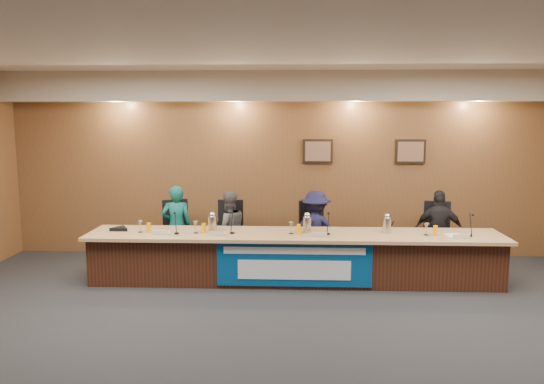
% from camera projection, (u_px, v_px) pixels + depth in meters
% --- Properties ---
extents(floor, '(10.00, 10.00, 0.00)m').
position_uv_depth(floor, '(294.00, 351.00, 5.59)').
color(floor, black).
rests_on(floor, ground).
extents(ceiling, '(10.00, 8.00, 0.04)m').
position_uv_depth(ceiling, '(295.00, 39.00, 5.13)').
color(ceiling, silver).
rests_on(ceiling, wall_back).
extents(wall_back, '(10.00, 0.04, 3.20)m').
position_uv_depth(wall_back, '(295.00, 165.00, 9.32)').
color(wall_back, brown).
rests_on(wall_back, floor).
extents(soffit, '(10.00, 0.50, 0.50)m').
position_uv_depth(soffit, '(295.00, 86.00, 8.88)').
color(soffit, beige).
rests_on(soffit, wall_back).
extents(dais_body, '(6.00, 0.80, 0.70)m').
position_uv_depth(dais_body, '(294.00, 259.00, 7.91)').
color(dais_body, '#381B10').
rests_on(dais_body, floor).
extents(dais_top, '(6.10, 0.95, 0.05)m').
position_uv_depth(dais_top, '(294.00, 235.00, 7.81)').
color(dais_top, tan).
rests_on(dais_top, dais_body).
extents(banner, '(2.20, 0.02, 0.65)m').
position_uv_depth(banner, '(294.00, 264.00, 7.50)').
color(banner, navy).
rests_on(banner, dais_body).
extents(banner_text_upper, '(2.00, 0.01, 0.10)m').
position_uv_depth(banner_text_upper, '(294.00, 251.00, 7.46)').
color(banner_text_upper, silver).
rests_on(banner_text_upper, banner).
extents(banner_text_lower, '(1.60, 0.01, 0.28)m').
position_uv_depth(banner_text_lower, '(294.00, 270.00, 7.50)').
color(banner_text_lower, silver).
rests_on(banner_text_lower, banner).
extents(wall_photo_left, '(0.52, 0.04, 0.42)m').
position_uv_depth(wall_photo_left, '(318.00, 151.00, 9.23)').
color(wall_photo_left, black).
rests_on(wall_photo_left, wall_back).
extents(wall_photo_right, '(0.52, 0.04, 0.42)m').
position_uv_depth(wall_photo_right, '(410.00, 152.00, 9.16)').
color(wall_photo_right, black).
rests_on(wall_photo_right, wall_back).
extents(panelist_a, '(0.54, 0.41, 1.35)m').
position_uv_depth(panelist_a, '(177.00, 227.00, 8.62)').
color(panelist_a, '#0C4F4B').
rests_on(panelist_a, floor).
extents(panelist_b, '(0.75, 0.68, 1.26)m').
position_uv_depth(panelist_b, '(228.00, 230.00, 8.59)').
color(panelist_b, '#454649').
rests_on(panelist_b, floor).
extents(panelist_c, '(0.90, 0.62, 1.28)m').
position_uv_depth(panelist_c, '(316.00, 230.00, 8.53)').
color(panelist_c, '#131333').
rests_on(panelist_c, floor).
extents(panelist_d, '(0.81, 0.47, 1.30)m').
position_uv_depth(panelist_d, '(439.00, 231.00, 8.44)').
color(panelist_d, black).
rests_on(panelist_d, floor).
extents(office_chair_a, '(0.63, 0.63, 0.08)m').
position_uv_depth(office_chair_a, '(178.00, 237.00, 8.74)').
color(office_chair_a, black).
rests_on(office_chair_a, floor).
extents(office_chair_b, '(0.48, 0.48, 0.08)m').
position_uv_depth(office_chair_b, '(229.00, 237.00, 8.71)').
color(office_chair_b, black).
rests_on(office_chair_b, floor).
extents(office_chair_c, '(0.60, 0.60, 0.08)m').
position_uv_depth(office_chair_c, '(315.00, 238.00, 8.65)').
color(office_chair_c, black).
rests_on(office_chair_c, floor).
extents(office_chair_d, '(0.57, 0.57, 0.08)m').
position_uv_depth(office_chair_d, '(437.00, 240.00, 8.56)').
color(office_chair_d, black).
rests_on(office_chair_d, floor).
extents(nameplate_a, '(0.24, 0.08, 0.10)m').
position_uv_depth(nameplate_a, '(161.00, 232.00, 7.66)').
color(nameplate_a, white).
rests_on(nameplate_a, dais_top).
extents(microphone_a, '(0.07, 0.07, 0.02)m').
position_uv_depth(microphone_a, '(177.00, 233.00, 7.74)').
color(microphone_a, black).
rests_on(microphone_a, dais_top).
extents(juice_glass_a, '(0.06, 0.06, 0.15)m').
position_uv_depth(juice_glass_a, '(149.00, 228.00, 7.81)').
color(juice_glass_a, '#FFA600').
rests_on(juice_glass_a, dais_top).
extents(water_glass_a, '(0.08, 0.08, 0.18)m').
position_uv_depth(water_glass_a, '(140.00, 227.00, 7.83)').
color(water_glass_a, silver).
rests_on(water_glass_a, dais_top).
extents(nameplate_b, '(0.24, 0.08, 0.10)m').
position_uv_depth(nameplate_b, '(217.00, 233.00, 7.60)').
color(nameplate_b, white).
rests_on(nameplate_b, dais_top).
extents(microphone_b, '(0.07, 0.07, 0.02)m').
position_uv_depth(microphone_b, '(232.00, 233.00, 7.77)').
color(microphone_b, black).
rests_on(microphone_b, dais_top).
extents(juice_glass_b, '(0.06, 0.06, 0.15)m').
position_uv_depth(juice_glass_b, '(204.00, 228.00, 7.78)').
color(juice_glass_b, '#FFA600').
rests_on(juice_glass_b, dais_top).
extents(water_glass_b, '(0.08, 0.08, 0.18)m').
position_uv_depth(water_glass_b, '(196.00, 227.00, 7.78)').
color(water_glass_b, silver).
rests_on(water_glass_b, dais_top).
extents(nameplate_c, '(0.24, 0.08, 0.10)m').
position_uv_depth(nameplate_c, '(319.00, 234.00, 7.53)').
color(nameplate_c, white).
rests_on(nameplate_c, dais_top).
extents(microphone_c, '(0.07, 0.07, 0.02)m').
position_uv_depth(microphone_c, '(328.00, 234.00, 7.71)').
color(microphone_c, black).
rests_on(microphone_c, dais_top).
extents(juice_glass_c, '(0.06, 0.06, 0.15)m').
position_uv_depth(juice_glass_c, '(299.00, 229.00, 7.71)').
color(juice_glass_c, '#FFA600').
rests_on(juice_glass_c, dais_top).
extents(water_glass_c, '(0.08, 0.08, 0.18)m').
position_uv_depth(water_glass_c, '(291.00, 228.00, 7.74)').
color(water_glass_c, silver).
rests_on(water_glass_c, dais_top).
extents(nameplate_d, '(0.24, 0.08, 0.10)m').
position_uv_depth(nameplate_d, '(461.00, 236.00, 7.42)').
color(nameplate_d, white).
rests_on(nameplate_d, dais_top).
extents(microphone_d, '(0.07, 0.07, 0.02)m').
position_uv_depth(microphone_d, '(469.00, 235.00, 7.60)').
color(microphone_d, black).
rests_on(microphone_d, dais_top).
extents(juice_glass_d, '(0.06, 0.06, 0.15)m').
position_uv_depth(juice_glass_d, '(435.00, 231.00, 7.62)').
color(juice_glass_d, '#FFA600').
rests_on(juice_glass_d, dais_top).
extents(water_glass_d, '(0.08, 0.08, 0.18)m').
position_uv_depth(water_glass_d, '(426.00, 229.00, 7.64)').
color(water_glass_d, silver).
rests_on(water_glass_d, dais_top).
extents(carafe_left, '(0.13, 0.13, 0.23)m').
position_uv_depth(carafe_left, '(212.00, 224.00, 7.90)').
color(carafe_left, silver).
rests_on(carafe_left, dais_top).
extents(carafe_mid, '(0.13, 0.13, 0.24)m').
position_uv_depth(carafe_mid, '(307.00, 225.00, 7.82)').
color(carafe_mid, silver).
rests_on(carafe_mid, dais_top).
extents(carafe_right, '(0.13, 0.13, 0.23)m').
position_uv_depth(carafe_right, '(387.00, 225.00, 7.79)').
color(carafe_right, silver).
rests_on(carafe_right, dais_top).
extents(speakerphone, '(0.32, 0.32, 0.05)m').
position_uv_depth(speakerphone, '(120.00, 229.00, 7.99)').
color(speakerphone, black).
rests_on(speakerphone, dais_top).
extents(paper_stack, '(0.26, 0.33, 0.01)m').
position_uv_depth(paper_stack, '(454.00, 236.00, 7.63)').
color(paper_stack, white).
rests_on(paper_stack, dais_top).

